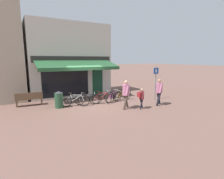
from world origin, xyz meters
TOP-DOWN VIEW (x-y plane):
  - ground_plane at (0.00, 0.00)m, footprint 160.00×160.00m
  - shop_front at (-0.21, 4.14)m, footprint 6.36×4.88m
  - bike_rack_rail at (0.58, 0.13)m, footprint 4.08×0.04m
  - bicycle_silver at (-1.11, 0.05)m, footprint 1.70×0.88m
  - bicycle_black at (-0.23, 0.07)m, footprint 1.68×0.80m
  - bicycle_red at (0.69, -0.17)m, footprint 1.78×0.52m
  - bicycle_purple at (1.57, -0.12)m, footprint 1.56×0.90m
  - bicycle_orange at (2.32, -0.14)m, footprint 1.71×0.52m
  - pedestrian_adult at (1.38, -1.96)m, footprint 0.60×0.73m
  - pedestrian_child at (2.16, -2.43)m, footprint 0.50×0.49m
  - pedestrian_second_adult at (3.70, -2.31)m, footprint 0.60×0.68m
  - litter_bin at (-2.05, 0.22)m, footprint 0.51×0.51m
  - parking_sign at (4.57, -1.07)m, footprint 0.44×0.07m
  - park_bench at (-3.58, 1.61)m, footprint 1.63×0.55m

SIDE VIEW (x-z plane):
  - ground_plane at x=0.00m, z-range 0.00..0.00m
  - bicycle_black at x=-0.23m, z-range -0.04..0.76m
  - bicycle_purple at x=1.57m, z-range -0.05..0.77m
  - bicycle_orange at x=2.32m, z-range -0.06..0.83m
  - bicycle_silver at x=-1.11m, z-range -0.05..0.83m
  - bicycle_red at x=0.69m, z-range -0.05..0.83m
  - park_bench at x=-3.58m, z-range 0.03..0.90m
  - bike_rack_rail at x=0.58m, z-range 0.20..0.77m
  - litter_bin at x=-2.05m, z-range 0.00..1.02m
  - pedestrian_child at x=2.16m, z-range 0.14..1.38m
  - pedestrian_second_adult at x=3.70m, z-range 0.16..1.87m
  - pedestrian_adult at x=1.38m, z-range 0.18..1.91m
  - parking_sign at x=4.57m, z-range 0.27..2.66m
  - shop_front at x=-0.21m, z-range -0.01..5.73m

